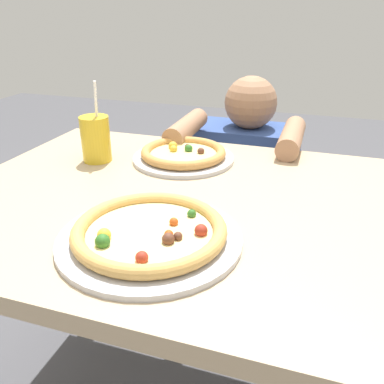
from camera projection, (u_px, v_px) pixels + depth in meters
The scene contains 5 objects.
dining_table at pixel (225, 242), 0.98m from camera, with size 1.36×0.86×0.75m.
pizza_near at pixel (150, 233), 0.77m from camera, with size 0.36×0.36×0.04m.
pizza_far at pixel (183, 155), 1.18m from camera, with size 0.30×0.30×0.04m.
drink_cup_colored at pixel (96, 139), 1.16m from camera, with size 0.08×0.08×0.23m.
diner_seated at pixel (244, 203), 1.67m from camera, with size 0.42×0.53×0.93m.
Camera 1 is at (0.18, -0.81, 1.17)m, focal length 37.55 mm.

